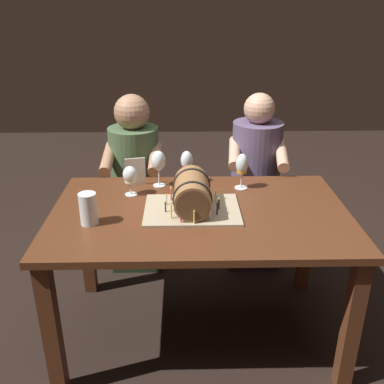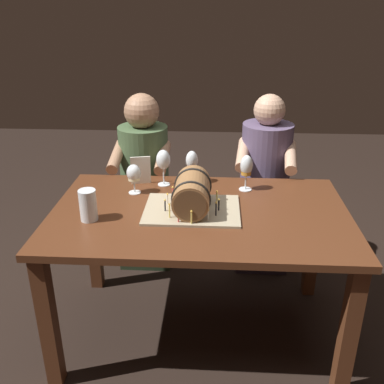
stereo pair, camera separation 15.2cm
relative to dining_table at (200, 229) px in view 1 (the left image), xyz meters
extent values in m
plane|color=black|center=(0.00, 0.00, -0.64)|extent=(8.00, 8.00, 0.00)
cube|color=#562D19|center=(0.00, 0.00, 0.09)|extent=(1.46, 0.90, 0.03)
cube|color=#562D19|center=(-0.67, -0.39, -0.29)|extent=(0.07, 0.07, 0.71)
cube|color=#562D19|center=(0.67, -0.39, -0.29)|extent=(0.07, 0.07, 0.71)
cube|color=#562D19|center=(-0.67, 0.39, -0.29)|extent=(0.07, 0.07, 0.71)
cube|color=#562D19|center=(0.67, 0.39, -0.29)|extent=(0.07, 0.07, 0.71)
cube|color=tan|center=(-0.04, 0.00, 0.11)|extent=(0.47, 0.35, 0.01)
cylinder|color=olive|center=(-0.04, 0.00, 0.20)|extent=(0.17, 0.30, 0.17)
cylinder|color=brown|center=(-0.04, -0.15, 0.20)|extent=(0.15, 0.00, 0.15)
cylinder|color=brown|center=(-0.04, 0.15, 0.20)|extent=(0.15, 0.00, 0.15)
torus|color=black|center=(-0.04, -0.08, 0.20)|extent=(0.19, 0.01, 0.19)
torus|color=black|center=(-0.04, 0.09, 0.20)|extent=(0.19, 0.01, 0.19)
cylinder|color=black|center=(0.09, -0.01, 0.14)|extent=(0.01, 0.01, 0.05)
sphere|color=#F9C64C|center=(0.09, -0.01, 0.17)|extent=(0.01, 0.01, 0.01)
cylinder|color=#EAD666|center=(0.08, 0.07, 0.15)|extent=(0.01, 0.01, 0.06)
sphere|color=#F9C64C|center=(0.08, 0.07, 0.18)|extent=(0.01, 0.01, 0.01)
cylinder|color=#D64C47|center=(0.04, 0.13, 0.14)|extent=(0.01, 0.01, 0.06)
sphere|color=#F9C64C|center=(0.04, 0.13, 0.18)|extent=(0.01, 0.01, 0.01)
cylinder|color=silver|center=(-0.01, 0.16, 0.14)|extent=(0.01, 0.01, 0.06)
sphere|color=#F9C64C|center=(-0.01, 0.16, 0.18)|extent=(0.01, 0.01, 0.01)
cylinder|color=silver|center=(-0.07, 0.16, 0.15)|extent=(0.01, 0.01, 0.06)
sphere|color=#F9C64C|center=(-0.07, 0.16, 0.18)|extent=(0.01, 0.01, 0.01)
cylinder|color=#D64C47|center=(-0.14, 0.10, 0.15)|extent=(0.01, 0.01, 0.06)
sphere|color=#F9C64C|center=(-0.14, 0.10, 0.18)|extent=(0.01, 0.01, 0.01)
cylinder|color=silver|center=(-0.16, 0.05, 0.14)|extent=(0.01, 0.01, 0.05)
sphere|color=#F9C64C|center=(-0.16, 0.05, 0.17)|extent=(0.01, 0.01, 0.01)
cylinder|color=black|center=(-0.17, -0.03, 0.14)|extent=(0.01, 0.01, 0.05)
sphere|color=#F9C64C|center=(-0.17, -0.03, 0.17)|extent=(0.01, 0.01, 0.01)
cylinder|color=#EAD666|center=(-0.14, -0.10, 0.15)|extent=(0.01, 0.01, 0.06)
sphere|color=#F9C64C|center=(-0.14, -0.10, 0.18)|extent=(0.01, 0.01, 0.01)
cylinder|color=#D64C47|center=(-0.09, -0.14, 0.14)|extent=(0.01, 0.01, 0.05)
sphere|color=#F9C64C|center=(-0.09, -0.14, 0.17)|extent=(0.01, 0.01, 0.01)
cylinder|color=#EAD666|center=(-0.03, -0.16, 0.14)|extent=(0.01, 0.01, 0.06)
sphere|color=#F9C64C|center=(-0.03, -0.16, 0.18)|extent=(0.01, 0.01, 0.01)
cylinder|color=silver|center=(0.04, -0.12, 0.14)|extent=(0.01, 0.01, 0.05)
sphere|color=#F9C64C|center=(0.04, -0.12, 0.17)|extent=(0.01, 0.01, 0.01)
cylinder|color=black|center=(0.08, -0.07, 0.15)|extent=(0.01, 0.01, 0.06)
sphere|color=#F9C64C|center=(0.08, -0.07, 0.18)|extent=(0.01, 0.01, 0.01)
cylinder|color=white|center=(-0.06, 0.36, 0.11)|extent=(0.07, 0.07, 0.00)
cylinder|color=white|center=(-0.06, 0.36, 0.15)|extent=(0.01, 0.01, 0.08)
ellipsoid|color=white|center=(-0.06, 0.36, 0.24)|extent=(0.07, 0.07, 0.11)
cylinder|color=maroon|center=(-0.06, 0.36, 0.21)|extent=(0.05, 0.05, 0.04)
cylinder|color=white|center=(-0.36, 0.20, 0.11)|extent=(0.07, 0.07, 0.00)
cylinder|color=white|center=(-0.36, 0.20, 0.14)|extent=(0.01, 0.01, 0.07)
ellipsoid|color=white|center=(-0.36, 0.20, 0.22)|extent=(0.08, 0.08, 0.09)
cylinder|color=beige|center=(-0.36, 0.20, 0.19)|extent=(0.06, 0.06, 0.03)
cylinder|color=white|center=(-0.21, 0.32, 0.11)|extent=(0.07, 0.07, 0.00)
cylinder|color=white|center=(-0.21, 0.32, 0.15)|extent=(0.01, 0.01, 0.09)
ellipsoid|color=white|center=(-0.21, 0.32, 0.25)|extent=(0.08, 0.08, 0.11)
cylinder|color=white|center=(0.24, 0.28, 0.11)|extent=(0.07, 0.07, 0.00)
cylinder|color=white|center=(0.24, 0.28, 0.15)|extent=(0.01, 0.01, 0.08)
ellipsoid|color=white|center=(0.24, 0.28, 0.25)|extent=(0.07, 0.07, 0.11)
cylinder|color=#C6842D|center=(0.24, 0.28, 0.22)|extent=(0.06, 0.06, 0.04)
cylinder|color=white|center=(-0.52, -0.12, 0.18)|extent=(0.08, 0.08, 0.15)
cylinder|color=#C6842D|center=(-0.52, -0.12, 0.16)|extent=(0.08, 0.08, 0.11)
cylinder|color=white|center=(-0.52, -0.12, 0.22)|extent=(0.08, 0.08, 0.01)
cube|color=silver|center=(-0.34, 0.33, 0.18)|extent=(0.11, 0.04, 0.16)
cube|color=#2A3A24|center=(-0.39, 0.72, -0.42)|extent=(0.34, 0.32, 0.45)
cylinder|color=#47603D|center=(-0.39, 0.72, 0.07)|extent=(0.32, 0.32, 0.52)
sphere|color=#A87A5B|center=(-0.39, 0.72, 0.42)|extent=(0.22, 0.22, 0.22)
cylinder|color=#A87A5B|center=(-0.25, 0.59, 0.17)|extent=(0.07, 0.31, 0.14)
cylinder|color=#A87A5B|center=(-0.54, 0.59, 0.17)|extent=(0.07, 0.31, 0.14)
cube|color=#372D40|center=(0.39, 0.72, -0.42)|extent=(0.34, 0.32, 0.45)
cylinder|color=#5B4C6B|center=(0.39, 0.72, 0.08)|extent=(0.35, 0.35, 0.54)
sphere|color=tan|center=(0.39, 0.72, 0.44)|extent=(0.19, 0.19, 0.19)
cylinder|color=tan|center=(0.52, 0.57, 0.20)|extent=(0.10, 0.31, 0.14)
cylinder|color=tan|center=(0.24, 0.61, 0.20)|extent=(0.10, 0.31, 0.14)
camera|label=1|loc=(-0.08, -1.92, 1.06)|focal=40.83mm
camera|label=2|loc=(0.07, -1.92, 1.06)|focal=40.83mm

